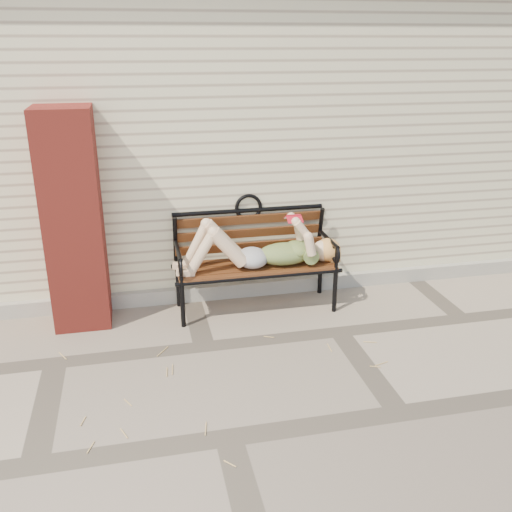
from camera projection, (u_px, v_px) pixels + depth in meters
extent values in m
plane|color=gray|center=(339.00, 332.00, 5.25)|extent=(80.00, 80.00, 0.00)
cube|color=beige|center=(265.00, 123.00, 7.45)|extent=(8.00, 4.00, 3.00)
cube|color=#A6A296|center=(308.00, 283.00, 6.11)|extent=(8.00, 0.10, 0.15)
cube|color=maroon|center=(74.00, 220.00, 5.11)|extent=(0.50, 0.50, 2.00)
cylinder|color=black|center=(183.00, 304.00, 5.27)|extent=(0.04, 0.04, 0.45)
cylinder|color=black|center=(178.00, 285.00, 5.68)|extent=(0.04, 0.04, 0.45)
cylinder|color=black|center=(335.00, 290.00, 5.57)|extent=(0.04, 0.04, 0.45)
cylinder|color=black|center=(320.00, 273.00, 5.98)|extent=(0.04, 0.04, 0.45)
cube|color=brown|center=(256.00, 266.00, 5.55)|extent=(1.53, 0.49, 0.03)
cylinder|color=black|center=(261.00, 277.00, 5.35)|extent=(1.61, 0.04, 0.04)
cylinder|color=black|center=(251.00, 260.00, 5.76)|extent=(1.61, 0.04, 0.04)
torus|color=black|center=(248.00, 207.00, 5.67)|extent=(0.28, 0.04, 0.28)
ellipsoid|color=#0A3E47|center=(285.00, 254.00, 5.53)|extent=(0.54, 0.31, 0.21)
ellipsoid|color=#0A3E47|center=(297.00, 249.00, 5.54)|extent=(0.26, 0.30, 0.16)
ellipsoid|color=#9D9DA1|center=(252.00, 258.00, 5.47)|extent=(0.30, 0.34, 0.19)
sphere|color=beige|center=(323.00, 251.00, 5.61)|extent=(0.22, 0.22, 0.22)
ellipsoid|color=#EFAA5A|center=(328.00, 250.00, 5.62)|extent=(0.25, 0.26, 0.23)
cube|color=#B11425|center=(294.00, 216.00, 5.41)|extent=(0.14, 0.02, 0.02)
cube|color=white|center=(295.00, 220.00, 5.38)|extent=(0.14, 0.09, 0.05)
cube|color=white|center=(292.00, 217.00, 5.46)|extent=(0.14, 0.09, 0.05)
cube|color=#B11425|center=(295.00, 219.00, 5.38)|extent=(0.15, 0.09, 0.05)
cube|color=#B11425|center=(292.00, 217.00, 5.46)|extent=(0.15, 0.09, 0.05)
cylinder|color=tan|center=(328.00, 375.00, 4.56)|extent=(0.11, 0.13, 0.01)
cylinder|color=tan|center=(333.00, 434.00, 3.89)|extent=(0.11, 0.03, 0.01)
cylinder|color=tan|center=(266.00, 391.00, 4.36)|extent=(0.06, 0.17, 0.01)
cylinder|color=tan|center=(186.00, 358.00, 4.81)|extent=(0.12, 0.04, 0.01)
cylinder|color=tan|center=(284.00, 328.00, 5.31)|extent=(0.13, 0.12, 0.01)
cylinder|color=tan|center=(256.00, 351.00, 4.92)|extent=(0.09, 0.13, 0.01)
cylinder|color=tan|center=(245.00, 395.00, 4.30)|extent=(0.08, 0.11, 0.01)
cylinder|color=tan|center=(392.00, 331.00, 5.24)|extent=(0.09, 0.05, 0.01)
cylinder|color=tan|center=(190.00, 447.00, 3.76)|extent=(0.11, 0.14, 0.01)
cylinder|color=tan|center=(353.00, 381.00, 4.48)|extent=(0.09, 0.06, 0.01)
cylinder|color=tan|center=(132.00, 376.00, 4.55)|extent=(0.10, 0.09, 0.01)
cylinder|color=tan|center=(210.00, 338.00, 5.12)|extent=(0.06, 0.13, 0.01)
cylinder|color=tan|center=(231.00, 401.00, 4.23)|extent=(0.08, 0.06, 0.01)
cylinder|color=tan|center=(213.00, 381.00, 4.49)|extent=(0.03, 0.17, 0.01)
cylinder|color=tan|center=(56.00, 403.00, 4.22)|extent=(0.06, 0.16, 0.01)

